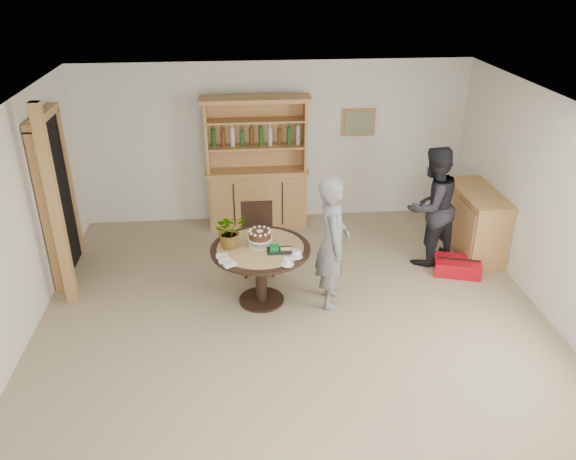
# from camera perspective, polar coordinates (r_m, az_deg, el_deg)

# --- Properties ---
(ground) EXTENTS (7.00, 7.00, 0.00)m
(ground) POSITION_cam_1_polar(r_m,az_deg,el_deg) (6.30, 1.12, -11.98)
(ground) COLOR tan
(ground) RESTS_ON ground
(room_shell) EXTENTS (6.04, 7.04, 2.52)m
(room_shell) POSITION_cam_1_polar(r_m,az_deg,el_deg) (5.40, 1.31, 2.73)
(room_shell) COLOR white
(room_shell) RESTS_ON ground
(doorway) EXTENTS (0.13, 1.10, 2.18)m
(doorway) POSITION_cam_1_polar(r_m,az_deg,el_deg) (7.82, -22.51, 3.27)
(doorway) COLOR black
(doorway) RESTS_ON ground
(pine_post) EXTENTS (0.12, 0.12, 2.50)m
(pine_post) POSITION_cam_1_polar(r_m,az_deg,el_deg) (6.99, -22.55, 1.90)
(pine_post) COLOR tan
(pine_post) RESTS_ON ground
(hutch) EXTENTS (1.62, 0.54, 2.04)m
(hutch) POSITION_cam_1_polar(r_m,az_deg,el_deg) (8.77, -3.15, 4.76)
(hutch) COLOR tan
(hutch) RESTS_ON ground
(sideboard) EXTENTS (0.54, 1.26, 0.94)m
(sideboard) POSITION_cam_1_polar(r_m,az_deg,el_deg) (8.40, 18.49, 0.76)
(sideboard) COLOR tan
(sideboard) RESTS_ON ground
(dining_table) EXTENTS (1.20, 1.20, 0.76)m
(dining_table) POSITION_cam_1_polar(r_m,az_deg,el_deg) (6.77, -2.79, -2.90)
(dining_table) COLOR black
(dining_table) RESTS_ON ground
(dining_chair) EXTENTS (0.43, 0.43, 0.95)m
(dining_chair) POSITION_cam_1_polar(r_m,az_deg,el_deg) (7.53, -3.10, -0.29)
(dining_chair) COLOR black
(dining_chair) RESTS_ON ground
(birthday_cake) EXTENTS (0.30, 0.30, 0.20)m
(birthday_cake) POSITION_cam_1_polar(r_m,az_deg,el_deg) (6.68, -2.87, -0.60)
(birthday_cake) COLOR white
(birthday_cake) RESTS_ON dining_table
(flower_vase) EXTENTS (0.47, 0.44, 0.42)m
(flower_vase) POSITION_cam_1_polar(r_m,az_deg,el_deg) (6.64, -5.90, -0.06)
(flower_vase) COLOR #3F7233
(flower_vase) RESTS_ON dining_table
(gift_tray) EXTENTS (0.30, 0.20, 0.08)m
(gift_tray) POSITION_cam_1_polar(r_m,az_deg,el_deg) (6.58, -0.91, -1.96)
(gift_tray) COLOR black
(gift_tray) RESTS_ON dining_table
(coffee_cup_a) EXTENTS (0.15, 0.15, 0.09)m
(coffee_cup_a) POSITION_cam_1_polar(r_m,az_deg,el_deg) (6.45, 0.85, -2.44)
(coffee_cup_a) COLOR white
(coffee_cup_a) RESTS_ON dining_table
(coffee_cup_b) EXTENTS (0.15, 0.15, 0.08)m
(coffee_cup_b) POSITION_cam_1_polar(r_m,az_deg,el_deg) (6.30, -0.08, -3.27)
(coffee_cup_b) COLOR white
(coffee_cup_b) RESTS_ON dining_table
(napkins) EXTENTS (0.24, 0.33, 0.03)m
(napkins) POSITION_cam_1_polar(r_m,az_deg,el_deg) (6.41, -6.36, -3.08)
(napkins) COLOR white
(napkins) RESTS_ON dining_table
(teen_boy) EXTENTS (0.45, 0.64, 1.66)m
(teen_boy) POSITION_cam_1_polar(r_m,az_deg,el_deg) (6.65, 4.54, -1.28)
(teen_boy) COLOR slate
(teen_boy) RESTS_ON ground
(adult_person) EXTENTS (1.01, 0.93, 1.67)m
(adult_person) POSITION_cam_1_polar(r_m,az_deg,el_deg) (7.82, 14.37, 2.34)
(adult_person) COLOR black
(adult_person) RESTS_ON ground
(red_suitcase) EXTENTS (0.69, 0.55, 0.21)m
(red_suitcase) POSITION_cam_1_polar(r_m,az_deg,el_deg) (7.94, 16.80, -3.53)
(red_suitcase) COLOR red
(red_suitcase) RESTS_ON ground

